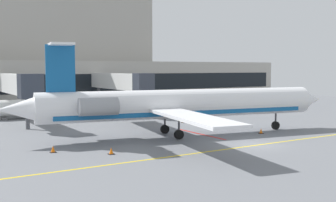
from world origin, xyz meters
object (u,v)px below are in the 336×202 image
(regional_jet, at_px, (179,104))
(fuel_tank, at_px, (16,108))
(baggage_tug, at_px, (115,111))
(pushback_tractor, at_px, (150,107))

(regional_jet, height_order, fuel_tank, regional_jet)
(regional_jet, distance_m, baggage_tug, 17.79)
(regional_jet, relative_size, pushback_tractor, 9.83)
(baggage_tug, bearing_deg, pushback_tractor, 15.98)
(baggage_tug, bearing_deg, regional_jet, -93.67)
(baggage_tug, xyz_separation_m, pushback_tractor, (6.49, 1.86, -0.03))
(regional_jet, distance_m, fuel_tank, 25.50)
(fuel_tank, bearing_deg, baggage_tug, -24.00)
(pushback_tractor, bearing_deg, fuel_tank, 169.29)
(baggage_tug, xyz_separation_m, fuel_tank, (-12.04, 5.36, 0.53))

